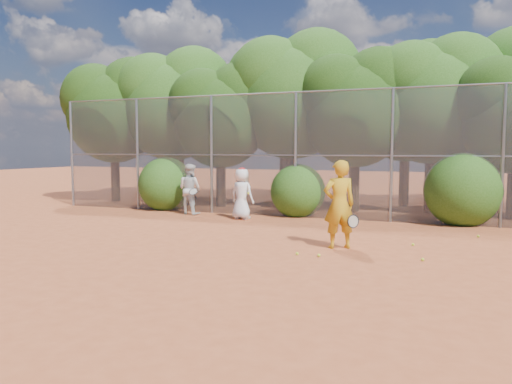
% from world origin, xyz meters
% --- Properties ---
extents(ground, '(80.00, 80.00, 0.00)m').
position_xyz_m(ground, '(0.00, 0.00, 0.00)').
color(ground, '#A64925').
rests_on(ground, ground).
extents(fence_back, '(20.05, 0.09, 4.03)m').
position_xyz_m(fence_back, '(-0.12, 6.00, 2.05)').
color(fence_back, gray).
rests_on(fence_back, ground).
extents(tree_0, '(4.38, 3.81, 6.00)m').
position_xyz_m(tree_0, '(-9.44, 8.04, 3.93)').
color(tree_0, black).
rests_on(tree_0, ground).
extents(tree_1, '(4.64, 4.03, 6.35)m').
position_xyz_m(tree_1, '(-6.94, 8.54, 4.16)').
color(tree_1, black).
rests_on(tree_1, ground).
extents(tree_2, '(3.99, 3.47, 5.47)m').
position_xyz_m(tree_2, '(-4.45, 7.83, 3.58)').
color(tree_2, black).
rests_on(tree_2, ground).
extents(tree_3, '(4.89, 4.26, 6.70)m').
position_xyz_m(tree_3, '(-1.94, 8.84, 4.40)').
color(tree_3, black).
rests_on(tree_3, ground).
extents(tree_4, '(4.19, 3.64, 5.73)m').
position_xyz_m(tree_4, '(0.55, 8.24, 3.76)').
color(tree_4, black).
rests_on(tree_4, ground).
extents(tree_5, '(4.51, 3.92, 6.17)m').
position_xyz_m(tree_5, '(3.06, 9.04, 4.05)').
color(tree_5, black).
rests_on(tree_5, ground).
extents(tree_9, '(4.83, 4.20, 6.62)m').
position_xyz_m(tree_9, '(-7.94, 10.84, 4.34)').
color(tree_9, black).
rests_on(tree_9, ground).
extents(tree_10, '(5.15, 4.48, 7.06)m').
position_xyz_m(tree_10, '(-2.93, 11.05, 4.63)').
color(tree_10, black).
rests_on(tree_10, ground).
extents(tree_11, '(4.64, 4.03, 6.35)m').
position_xyz_m(tree_11, '(2.06, 10.64, 4.16)').
color(tree_11, black).
rests_on(tree_11, ground).
extents(bush_0, '(2.00, 2.00, 2.00)m').
position_xyz_m(bush_0, '(-6.00, 6.30, 1.00)').
color(bush_0, '#234B12').
rests_on(bush_0, ground).
extents(bush_1, '(1.80, 1.80, 1.80)m').
position_xyz_m(bush_1, '(-1.00, 6.30, 0.90)').
color(bush_1, '#234B12').
rests_on(bush_1, ground).
extents(bush_2, '(2.20, 2.20, 2.20)m').
position_xyz_m(bush_2, '(4.00, 6.30, 1.10)').
color(bush_2, '#234B12').
rests_on(bush_2, ground).
extents(player_yellow, '(0.90, 0.76, 1.96)m').
position_xyz_m(player_yellow, '(1.37, 1.49, 0.98)').
color(player_yellow, '#C69217').
rests_on(player_yellow, ground).
extents(player_teen, '(0.87, 0.66, 1.63)m').
position_xyz_m(player_teen, '(-2.42, 4.92, 0.81)').
color(player_teen, white).
rests_on(player_teen, ground).
extents(player_white, '(0.93, 0.82, 1.70)m').
position_xyz_m(player_white, '(-4.53, 5.40, 0.85)').
color(player_white, silver).
rests_on(player_white, ground).
extents(ball_0, '(0.07, 0.07, 0.07)m').
position_xyz_m(ball_0, '(3.19, 0.80, 0.03)').
color(ball_0, '#BDD226').
rests_on(ball_0, ground).
extents(ball_1, '(0.07, 0.07, 0.07)m').
position_xyz_m(ball_1, '(2.91, 2.35, 0.03)').
color(ball_1, '#BDD226').
rests_on(ball_1, ground).
extents(ball_2, '(0.07, 0.07, 0.07)m').
position_xyz_m(ball_2, '(0.72, 0.43, 0.03)').
color(ball_2, '#BDD226').
rests_on(ball_2, ground).
extents(ball_4, '(0.07, 0.07, 0.07)m').
position_xyz_m(ball_4, '(1.19, 0.43, 0.03)').
color(ball_4, '#BDD226').
rests_on(ball_4, ground).
extents(ball_5, '(0.07, 0.07, 0.07)m').
position_xyz_m(ball_5, '(4.35, 4.07, 0.03)').
color(ball_5, '#BDD226').
rests_on(ball_5, ground).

